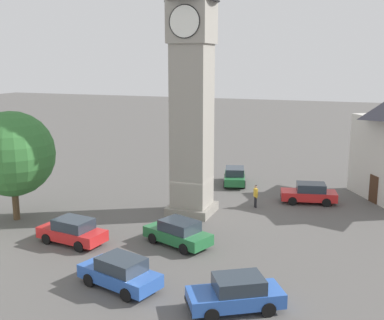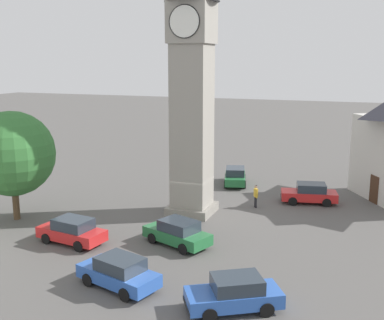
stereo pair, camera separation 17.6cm
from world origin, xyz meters
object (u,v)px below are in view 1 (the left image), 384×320
(car_blue_kerb, at_px, (120,272))
(car_black_far, at_px, (72,231))
(car_red_corner, at_px, (236,293))
(pedestrian, at_px, (256,194))
(car_white_side, at_px, (178,233))
(tree, at_px, (12,154))
(car_green_alley, at_px, (235,176))
(car_silver_kerb, at_px, (309,193))
(clock_tower, at_px, (192,37))

(car_blue_kerb, height_order, car_black_far, same)
(car_red_corner, height_order, pedestrian, pedestrian)
(car_white_side, xyz_separation_m, tree, (-12.01, 0.46, 3.78))
(car_white_side, distance_m, car_black_far, 6.23)
(car_black_far, height_order, pedestrian, pedestrian)
(tree, bearing_deg, car_black_far, -21.42)
(car_green_alley, xyz_separation_m, pedestrian, (3.19, -5.82, 0.25))
(car_silver_kerb, xyz_separation_m, tree, (-18.13, -10.83, 3.78))
(car_white_side, bearing_deg, tree, 177.82)
(tree, bearing_deg, car_silver_kerb, 30.86)
(car_silver_kerb, xyz_separation_m, car_green_alley, (-6.73, 3.31, 0.00))
(car_blue_kerb, xyz_separation_m, tree, (-11.43, 6.36, 3.78))
(tree, bearing_deg, clock_tower, 27.08)
(car_blue_kerb, height_order, car_white_side, same)
(car_green_alley, bearing_deg, car_white_side, -87.60)
(car_black_far, distance_m, pedestrian, 13.67)
(car_blue_kerb, xyz_separation_m, car_silver_kerb, (6.70, 17.19, 0.00))
(clock_tower, bearing_deg, car_silver_kerb, 35.79)
(car_green_alley, distance_m, tree, 18.55)
(clock_tower, xyz_separation_m, pedestrian, (3.91, 2.86, -11.06))
(car_white_side, bearing_deg, car_blue_kerb, -95.61)
(car_red_corner, relative_size, car_black_far, 1.02)
(car_green_alley, bearing_deg, tree, -128.88)
(clock_tower, height_order, car_white_side, clock_tower)
(clock_tower, distance_m, car_green_alley, 14.27)
(car_red_corner, relative_size, car_white_side, 0.99)
(car_red_corner, distance_m, pedestrian, 15.01)
(car_blue_kerb, relative_size, car_green_alley, 1.00)
(car_blue_kerb, xyz_separation_m, car_black_far, (-5.34, 3.97, 0.00))
(car_blue_kerb, height_order, car_red_corner, same)
(pedestrian, relative_size, tree, 0.23)
(pedestrian, height_order, tree, tree)
(car_red_corner, distance_m, tree, 18.70)
(tree, bearing_deg, car_blue_kerb, -29.09)
(car_red_corner, height_order, car_green_alley, same)
(car_blue_kerb, distance_m, car_black_far, 6.66)
(clock_tower, distance_m, car_black_far, 14.51)
(car_black_far, bearing_deg, car_blue_kerb, -36.63)
(car_blue_kerb, relative_size, car_silver_kerb, 1.01)
(car_blue_kerb, distance_m, car_silver_kerb, 18.45)
(clock_tower, height_order, pedestrian, clock_tower)
(car_blue_kerb, bearing_deg, car_green_alley, 90.09)
(clock_tower, bearing_deg, tree, -152.92)
(car_blue_kerb, xyz_separation_m, car_green_alley, (-0.03, 20.50, 0.00))
(clock_tower, height_order, car_red_corner, clock_tower)
(car_blue_kerb, height_order, car_silver_kerb, same)
(car_silver_kerb, height_order, car_black_far, same)
(car_red_corner, xyz_separation_m, pedestrian, (-2.55, 14.79, 0.25))
(car_red_corner, xyz_separation_m, car_black_far, (-11.05, 4.08, 0.00))
(car_red_corner, xyz_separation_m, car_white_side, (-5.12, 6.01, 0.00))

